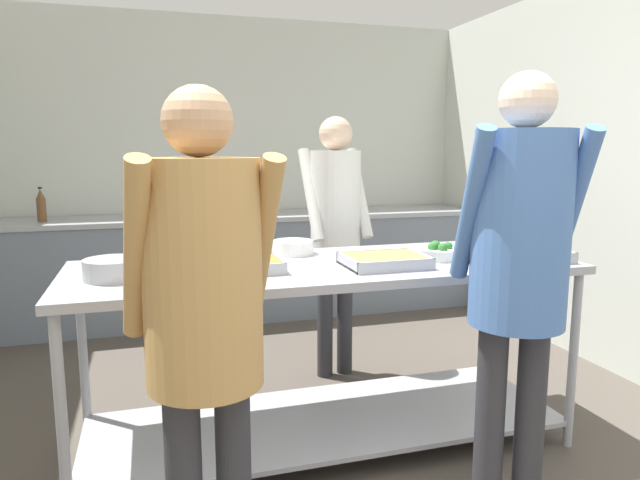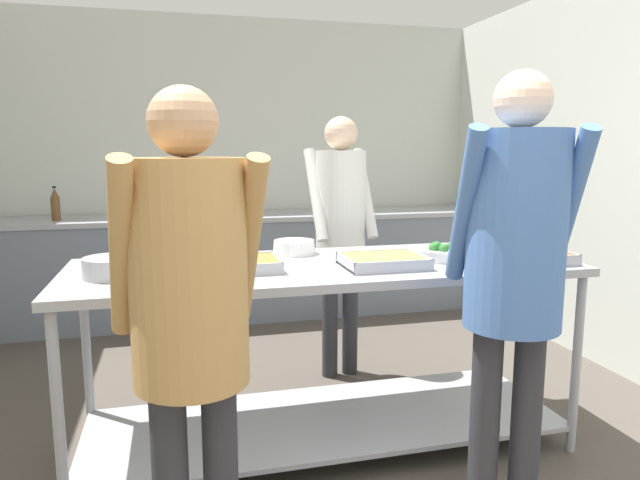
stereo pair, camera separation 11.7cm
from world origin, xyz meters
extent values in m
cube|color=silver|center=(0.00, 4.27, 1.32)|extent=(4.46, 0.06, 2.65)
cube|color=silver|center=(2.20, 2.13, 1.32)|extent=(0.06, 4.39, 2.65)
cube|color=slate|center=(0.00, 3.90, 0.44)|extent=(4.30, 0.62, 0.87)
cube|color=#9EA0A8|center=(0.00, 3.90, 0.89)|extent=(4.30, 0.65, 0.04)
cube|color=black|center=(-0.80, 3.90, 0.90)|extent=(0.55, 0.37, 0.02)
cube|color=#9EA0A8|center=(0.05, 1.53, 0.91)|extent=(2.42, 0.85, 0.04)
cube|color=#9EA0A8|center=(0.05, 1.53, 0.12)|extent=(2.34, 0.77, 0.02)
cylinder|color=#9EA0A8|center=(-1.11, 1.15, 0.45)|extent=(0.04, 0.04, 0.89)
cylinder|color=#9EA0A8|center=(1.21, 1.15, 0.45)|extent=(0.04, 0.04, 0.89)
cylinder|color=#9EA0A8|center=(-1.11, 1.91, 0.45)|extent=(0.04, 0.04, 0.89)
cylinder|color=#9EA0A8|center=(1.21, 1.91, 0.45)|extent=(0.04, 0.04, 0.89)
cylinder|color=#9EA0A8|center=(-0.92, 1.47, 0.98)|extent=(0.25, 0.25, 0.09)
cylinder|color=brown|center=(-0.92, 1.47, 1.01)|extent=(0.22, 0.22, 0.01)
cylinder|color=black|center=(-0.72, 1.47, 1.01)|extent=(0.14, 0.02, 0.02)
cube|color=#9EA0A8|center=(-0.44, 1.47, 0.94)|extent=(0.50, 0.29, 0.01)
cube|color=#9E6B33|center=(-0.44, 1.47, 0.96)|extent=(0.48, 0.27, 0.04)
cube|color=#9EA0A8|center=(-0.44, 1.33, 0.96)|extent=(0.50, 0.01, 0.05)
cube|color=#9EA0A8|center=(-0.44, 1.61, 0.96)|extent=(0.50, 0.01, 0.05)
cube|color=#9EA0A8|center=(-0.68, 1.47, 0.96)|extent=(0.01, 0.29, 0.05)
cube|color=#9EA0A8|center=(-0.19, 1.47, 0.96)|extent=(0.01, 0.29, 0.05)
cylinder|color=white|center=(-0.04, 1.82, 0.94)|extent=(0.23, 0.23, 0.01)
cylinder|color=white|center=(-0.04, 1.82, 0.95)|extent=(0.22, 0.22, 0.01)
cylinder|color=white|center=(-0.04, 1.82, 0.96)|extent=(0.22, 0.22, 0.01)
cylinder|color=white|center=(-0.04, 1.82, 0.97)|extent=(0.22, 0.22, 0.01)
cylinder|color=white|center=(-0.04, 1.82, 0.99)|extent=(0.22, 0.22, 0.01)
cylinder|color=white|center=(-0.04, 1.82, 1.00)|extent=(0.21, 0.21, 0.01)
cube|color=#9EA0A8|center=(0.30, 1.38, 0.94)|extent=(0.38, 0.30, 0.01)
cube|color=gold|center=(0.30, 1.38, 0.96)|extent=(0.35, 0.28, 0.04)
cube|color=#9EA0A8|center=(0.30, 1.24, 0.96)|extent=(0.38, 0.01, 0.05)
cube|color=#9EA0A8|center=(0.30, 1.53, 0.96)|extent=(0.38, 0.01, 0.05)
cube|color=#9EA0A8|center=(0.11, 1.38, 0.96)|extent=(0.01, 0.30, 0.05)
cube|color=#9EA0A8|center=(0.48, 1.38, 0.96)|extent=(0.01, 0.30, 0.05)
cylinder|color=silver|center=(0.62, 1.46, 0.96)|extent=(0.20, 0.20, 0.05)
sphere|color=#2D702D|center=(0.67, 1.46, 1.00)|extent=(0.05, 0.05, 0.05)
sphere|color=#2D702D|center=(0.62, 1.49, 1.00)|extent=(0.05, 0.05, 0.05)
sphere|color=#2D702D|center=(0.59, 1.46, 1.00)|extent=(0.05, 0.05, 0.05)
sphere|color=#2D702D|center=(0.62, 1.42, 1.00)|extent=(0.05, 0.05, 0.05)
cube|color=#9EA0A8|center=(0.98, 1.31, 0.94)|extent=(0.46, 0.29, 0.01)
cube|color=brown|center=(0.98, 1.31, 0.96)|extent=(0.43, 0.26, 0.04)
cube|color=#9EA0A8|center=(0.98, 1.17, 0.96)|extent=(0.46, 0.01, 0.05)
cube|color=#9EA0A8|center=(0.98, 1.45, 0.96)|extent=(0.46, 0.01, 0.05)
cube|color=#9EA0A8|center=(0.76, 1.31, 0.96)|extent=(0.01, 0.29, 0.05)
cube|color=#9EA0A8|center=(1.20, 1.31, 0.96)|extent=(0.01, 0.29, 0.05)
cylinder|color=#2D2D33|center=(0.51, 0.79, 0.40)|extent=(0.12, 0.12, 0.81)
cylinder|color=#2D2D33|center=(0.67, 0.75, 0.40)|extent=(0.12, 0.12, 0.81)
cylinder|color=#4770B2|center=(0.40, 0.82, 1.27)|extent=(0.15, 0.34, 0.60)
cylinder|color=#4770B2|center=(0.77, 0.73, 1.27)|extent=(0.15, 0.34, 0.60)
cylinder|color=#4770B2|center=(0.59, 0.77, 1.18)|extent=(0.36, 0.36, 0.75)
sphere|color=beige|center=(0.59, 0.77, 1.66)|extent=(0.21, 0.21, 0.21)
cylinder|color=tan|center=(-0.80, 0.63, 1.19)|extent=(0.12, 0.32, 0.57)
cylinder|color=tan|center=(-0.42, 0.69, 1.19)|extent=(0.12, 0.32, 0.57)
cylinder|color=tan|center=(-0.61, 0.66, 1.11)|extent=(0.36, 0.36, 0.70)
sphere|color=tan|center=(-0.61, 0.66, 1.56)|extent=(0.21, 0.21, 0.21)
cylinder|color=#2D2D33|center=(0.45, 2.38, 0.38)|extent=(0.10, 0.10, 0.76)
cylinder|color=#2D2D33|center=(0.31, 2.36, 0.38)|extent=(0.10, 0.10, 0.76)
cylinder|color=silver|center=(0.54, 2.39, 1.20)|extent=(0.10, 0.32, 0.57)
cylinder|color=silver|center=(0.21, 2.35, 1.20)|extent=(0.10, 0.32, 0.57)
cylinder|color=silver|center=(0.38, 2.37, 1.12)|extent=(0.32, 0.32, 0.71)
sphere|color=beige|center=(0.38, 2.37, 1.58)|extent=(0.21, 0.21, 0.21)
cylinder|color=brown|center=(-1.57, 3.84, 1.01)|extent=(0.07, 0.07, 0.19)
cone|color=brown|center=(-1.57, 3.84, 1.14)|extent=(0.06, 0.06, 0.07)
cylinder|color=black|center=(-1.57, 3.84, 1.18)|extent=(0.03, 0.03, 0.02)
camera|label=1|loc=(-0.76, -1.06, 1.48)|focal=32.00mm
camera|label=2|loc=(-0.64, -1.09, 1.48)|focal=32.00mm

